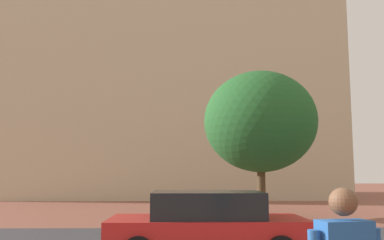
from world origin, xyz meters
name	(u,v)px	position (x,y,z in m)	size (l,w,h in m)	color
ground_plane	(180,234)	(0.00, 10.00, 0.00)	(120.00, 120.00, 0.00)	brown
landmark_building	(169,64)	(-1.11, 31.52, 10.87)	(24.55, 14.03, 38.29)	beige
car_red	(207,227)	(0.61, 6.03, 0.69)	(4.19, 2.09, 1.44)	red
tree_curb_far	(260,122)	(3.25, 13.91, 3.92)	(4.59, 4.59, 5.99)	#4C3823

